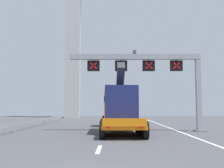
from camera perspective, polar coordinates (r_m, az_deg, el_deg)
lane_markings at (r=34.15m, az=-0.80°, el=-8.16°), size 0.20×68.61×0.01m
edge_line_right at (r=19.90m, az=16.11°, el=-10.35°), size 0.20×63.00×0.01m
overhead_lane_gantry at (r=23.32m, az=8.21°, el=3.19°), size 11.22×0.90×6.76m
heavy_haul_truck_orange at (r=24.54m, az=1.32°, el=-4.82°), size 3.37×14.12×5.30m
guardrail_left at (r=24.63m, az=-18.38°, el=-7.90°), size 0.13×36.44×0.76m
bridge_pylon_distant at (r=56.59m, az=-8.00°, el=14.05°), size 9.00×2.00×39.74m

